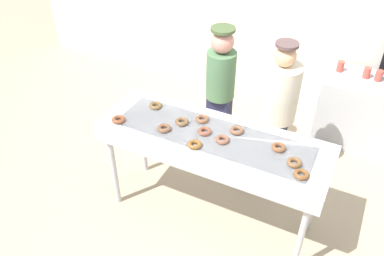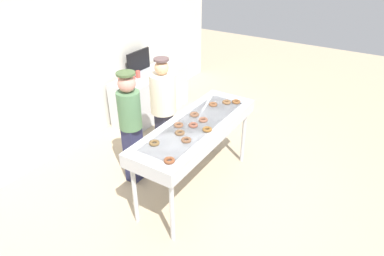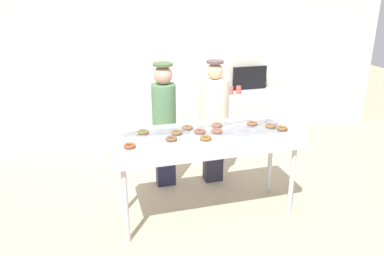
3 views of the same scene
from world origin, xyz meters
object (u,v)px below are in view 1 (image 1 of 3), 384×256
(fryer_conveyor, at_px, (213,143))
(chocolate_donut_1, at_px, (294,162))
(chocolate_donut_5, at_px, (222,140))
(paper_cup_1, at_px, (367,73))
(chocolate_donut_2, at_px, (182,122))
(chocolate_donut_10, at_px, (164,128))
(chocolate_donut_4, at_px, (202,119))
(paper_cup_0, at_px, (340,66))
(chocolate_donut_3, at_px, (155,106))
(chocolate_donut_6, at_px, (301,174))
(worker_baker, at_px, (220,91))
(chocolate_donut_0, at_px, (119,120))
(chocolate_donut_7, at_px, (279,147))
(chocolate_donut_11, at_px, (195,145))
(chocolate_donut_9, at_px, (237,130))
(paper_cup_2, at_px, (379,76))
(chocolate_donut_8, at_px, (205,131))
(worker_assistant, at_px, (278,107))

(fryer_conveyor, bearing_deg, chocolate_donut_1, -4.15)
(chocolate_donut_5, bearing_deg, paper_cup_1, 64.86)
(chocolate_donut_2, xyz_separation_m, chocolate_donut_10, (-0.10, -0.16, 0.00))
(chocolate_donut_1, relative_size, chocolate_donut_4, 1.00)
(chocolate_donut_5, relative_size, paper_cup_0, 0.97)
(chocolate_donut_4, distance_m, chocolate_donut_10, 0.37)
(chocolate_donut_5, bearing_deg, chocolate_donut_1, -1.02)
(chocolate_donut_10, relative_size, paper_cup_0, 0.97)
(chocolate_donut_3, distance_m, chocolate_donut_6, 1.53)
(worker_baker, bearing_deg, chocolate_donut_1, 132.22)
(chocolate_donut_0, relative_size, chocolate_donut_6, 1.00)
(chocolate_donut_2, height_order, chocolate_donut_3, same)
(paper_cup_0, bearing_deg, chocolate_donut_10, -118.95)
(chocolate_donut_3, bearing_deg, chocolate_donut_4, 0.31)
(chocolate_donut_3, relative_size, chocolate_donut_7, 1.00)
(chocolate_donut_7, xyz_separation_m, chocolate_donut_11, (-0.65, -0.28, 0.00))
(chocolate_donut_10, distance_m, paper_cup_0, 2.44)
(chocolate_donut_9, distance_m, worker_baker, 0.86)
(chocolate_donut_6, bearing_deg, chocolate_donut_0, -178.82)
(chocolate_donut_6, height_order, paper_cup_0, chocolate_donut_6)
(chocolate_donut_6, xyz_separation_m, chocolate_donut_11, (-0.90, -0.04, 0.00))
(chocolate_donut_9, distance_m, paper_cup_1, 2.06)
(chocolate_donut_1, height_order, paper_cup_1, chocolate_donut_1)
(chocolate_donut_0, distance_m, chocolate_donut_7, 1.46)
(chocolate_donut_11, relative_size, paper_cup_2, 0.97)
(chocolate_donut_8, xyz_separation_m, paper_cup_0, (0.84, 2.01, -0.14))
(chocolate_donut_5, distance_m, chocolate_donut_7, 0.48)
(chocolate_donut_2, relative_size, chocolate_donut_6, 1.00)
(chocolate_donut_1, relative_size, chocolate_donut_8, 1.00)
(chocolate_donut_9, bearing_deg, paper_cup_0, 72.56)
(chocolate_donut_0, height_order, chocolate_donut_5, same)
(chocolate_donut_0, bearing_deg, chocolate_donut_6, 1.18)
(chocolate_donut_10, bearing_deg, chocolate_donut_2, 58.28)
(chocolate_donut_10, bearing_deg, paper_cup_1, 54.99)
(paper_cup_1, relative_size, paper_cup_2, 1.00)
(fryer_conveyor, height_order, chocolate_donut_6, chocolate_donut_6)
(chocolate_donut_4, height_order, chocolate_donut_10, same)
(paper_cup_0, bearing_deg, worker_assistant, -108.24)
(paper_cup_0, bearing_deg, fryer_conveyor, -110.69)
(chocolate_donut_1, relative_size, chocolate_donut_9, 1.00)
(chocolate_donut_3, xyz_separation_m, chocolate_donut_7, (1.24, -0.07, 0.00))
(chocolate_donut_4, bearing_deg, chocolate_donut_7, -5.82)
(chocolate_donut_0, height_order, worker_baker, worker_baker)
(chocolate_donut_6, height_order, worker_baker, worker_baker)
(chocolate_donut_7, relative_size, chocolate_donut_9, 1.00)
(chocolate_donut_8, height_order, paper_cup_2, chocolate_donut_8)
(paper_cup_2, bearing_deg, chocolate_donut_4, -126.75)
(chocolate_donut_6, height_order, worker_assistant, worker_assistant)
(chocolate_donut_6, distance_m, chocolate_donut_11, 0.90)
(fryer_conveyor, height_order, worker_baker, worker_baker)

